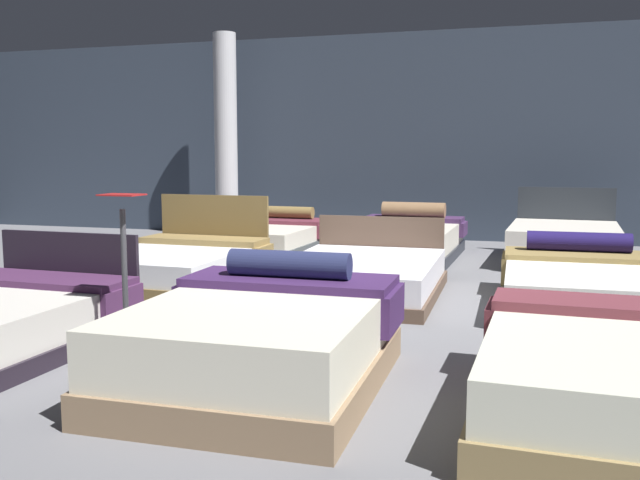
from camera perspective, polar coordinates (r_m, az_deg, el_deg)
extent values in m
cube|color=slate|center=(6.83, 2.72, -5.23)|extent=(18.00, 18.00, 0.02)
cube|color=#333D4C|center=(11.94, 8.99, 8.46)|extent=(18.00, 0.06, 3.50)
cube|color=black|center=(6.27, -20.02, -2.99)|extent=(1.36, 0.08, 0.79)
cube|color=#49274B|center=(6.05, -21.70, -3.10)|extent=(1.44, 0.55, 0.05)
cube|color=#49274B|center=(5.65, -16.00, -5.32)|extent=(0.07, 0.51, 0.29)
cube|color=#8D7153|center=(4.39, -5.08, -10.78)|extent=(1.49, 1.92, 0.20)
cube|color=silver|center=(4.31, -5.11, -7.37)|extent=(1.43, 1.86, 0.34)
cube|color=#3B2151|center=(4.84, -2.50, -3.38)|extent=(1.46, 0.62, 0.06)
cube|color=#3B2151|center=(5.15, -10.30, -4.71)|extent=(0.06, 0.60, 0.27)
cube|color=#3B2151|center=(4.70, 6.08, -5.77)|extent=(0.06, 0.60, 0.27)
cylinder|color=navy|center=(4.81, -2.57, -2.02)|extent=(0.87, 0.20, 0.19)
cube|color=olive|center=(4.13, 23.29, -12.57)|extent=(1.51, 2.00, 0.20)
cube|color=silver|center=(4.06, 23.46, -9.41)|extent=(1.44, 1.94, 0.27)
cube|color=brown|center=(4.70, 22.89, -5.05)|extent=(1.43, 0.53, 0.06)
cube|color=brown|center=(4.73, 14.07, -6.57)|extent=(0.08, 0.48, 0.25)
cube|color=brown|center=(7.87, -11.96, -3.12)|extent=(1.59, 2.03, 0.15)
cube|color=silver|center=(7.84, -11.99, -1.75)|extent=(1.53, 1.97, 0.23)
cube|color=brown|center=(8.67, -8.75, 0.57)|extent=(1.45, 0.08, 0.95)
cube|color=olive|center=(8.44, -9.58, -0.03)|extent=(1.53, 0.53, 0.07)
cube|color=olive|center=(8.84, -14.01, -1.03)|extent=(0.08, 0.49, 0.30)
cube|color=olive|center=(8.13, -4.72, -1.53)|extent=(0.08, 0.49, 0.30)
cube|color=brown|center=(7.12, 3.40, -4.13)|extent=(1.60, 2.15, 0.13)
cube|color=white|center=(7.08, 3.41, -2.63)|extent=(1.53, 2.09, 0.25)
cube|color=brown|center=(8.09, 5.02, -0.62)|extent=(1.48, 0.06, 0.73)
cube|color=#2B302E|center=(6.92, 20.99, -4.88)|extent=(1.51, 2.18, 0.14)
cube|color=white|center=(6.88, 21.06, -3.27)|extent=(1.44, 2.11, 0.26)
cube|color=olive|center=(7.54, 20.65, -1.20)|extent=(1.47, 0.72, 0.05)
cube|color=olive|center=(7.54, 15.02, -2.23)|extent=(0.06, 0.70, 0.27)
cylinder|color=#1D144F|center=(7.65, 20.62, -0.12)|extent=(1.03, 0.21, 0.20)
cube|color=#4A5052|center=(10.42, -4.72, -0.49)|extent=(1.67, 2.15, 0.15)
cube|color=silver|center=(10.40, -4.73, 0.54)|extent=(1.60, 2.08, 0.22)
cube|color=brown|center=(10.97, -3.38, 1.63)|extent=(1.59, 0.80, 0.06)
cube|color=brown|center=(11.30, -7.05, 1.10)|extent=(0.09, 0.73, 0.20)
cube|color=brown|center=(10.71, 0.51, 0.82)|extent=(0.09, 0.73, 0.20)
cylinder|color=olive|center=(11.05, -3.19, 2.33)|extent=(1.06, 0.23, 0.19)
cube|color=black|center=(9.84, 6.97, -0.98)|extent=(1.54, 2.14, 0.15)
cube|color=beige|center=(9.81, 6.99, 0.32)|extent=(1.47, 2.08, 0.30)
cube|color=#3F264E|center=(10.54, 7.83, 1.76)|extent=(1.46, 0.56, 0.07)
cube|color=#3F264E|center=(10.71, 3.95, 1.18)|extent=(0.08, 0.52, 0.20)
cube|color=#3F264E|center=(10.44, 11.79, 0.89)|extent=(0.08, 0.52, 0.20)
cylinder|color=#8B6747|center=(10.46, 7.78, 2.51)|extent=(0.95, 0.26, 0.22)
cube|color=#292F35|center=(9.74, 19.50, -1.24)|extent=(1.54, 1.99, 0.21)
cube|color=silver|center=(9.71, 19.57, 0.24)|extent=(1.48, 1.93, 0.30)
cube|color=#292F35|center=(10.64, 19.64, 1.50)|extent=(1.35, 0.12, 0.97)
cylinder|color=#3F3F44|center=(5.14, -15.65, -9.40)|extent=(0.24, 0.24, 0.02)
cylinder|color=#3F3F44|center=(5.02, -15.85, -3.64)|extent=(0.04, 0.04, 1.07)
cube|color=#B21E1E|center=(4.95, -16.10, 3.62)|extent=(0.28, 0.20, 0.01)
cylinder|color=silver|center=(12.12, -7.80, 8.46)|extent=(0.39, 0.39, 3.50)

